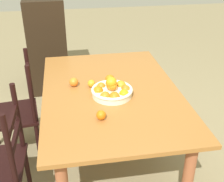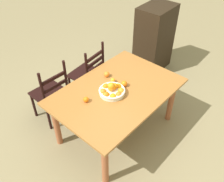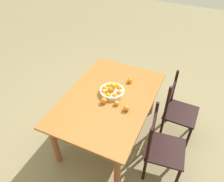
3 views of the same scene
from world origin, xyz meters
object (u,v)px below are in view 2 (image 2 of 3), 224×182
chair_by_cabinet (51,94)px  fruit_bowl (112,90)px  chair_near_window (88,74)px  orange_loose_1 (86,100)px  cabinet (154,39)px  orange_loose_0 (124,84)px  orange_loose_3 (107,74)px  orange_loose_2 (113,80)px  dining_table (117,97)px

chair_by_cabinet → fruit_bowl: 0.95m
chair_near_window → orange_loose_1: (-0.64, -0.66, 0.31)m
cabinet → orange_loose_1: (-2.01, -0.42, 0.17)m
cabinet → orange_loose_0: bearing=-162.0°
chair_near_window → cabinet: (1.37, -0.24, 0.13)m
chair_near_window → fruit_bowl: chair_near_window is taller
fruit_bowl → orange_loose_3: size_ratio=4.35×
orange_loose_1 → orange_loose_2: size_ratio=1.07×
orange_loose_0 → orange_loose_3: size_ratio=1.05×
chair_by_cabinet → orange_loose_2: size_ratio=15.56×
dining_table → fruit_bowl: bearing=176.6°
chair_near_window → chair_by_cabinet: 0.66m
orange_loose_0 → orange_loose_1: orange_loose_0 is taller
dining_table → orange_loose_2: orange_loose_2 is taller
dining_table → chair_by_cabinet: 0.95m
chair_near_window → orange_loose_2: 0.73m
chair_by_cabinet → dining_table: bearing=117.4°
dining_table → cabinet: bearing=18.8°
orange_loose_1 → orange_loose_3: (0.51, 0.15, 0.00)m
chair_by_cabinet → cabinet: 2.06m
fruit_bowl → orange_loose_2: (0.17, 0.14, -0.02)m
orange_loose_1 → cabinet: bearing=11.8°
chair_by_cabinet → orange_loose_3: (0.53, -0.55, 0.32)m
dining_table → orange_loose_1: 0.43m
chair_near_window → orange_loose_3: bearing=68.7°
dining_table → orange_loose_3: orange_loose_3 is taller
cabinet → orange_loose_3: (-1.50, -0.27, 0.18)m
chair_near_window → chair_by_cabinet: chair_by_cabinet is taller
fruit_bowl → orange_loose_2: 0.22m
chair_by_cabinet → chair_near_window: bearing=176.9°
chair_by_cabinet → orange_loose_1: 0.77m
dining_table → orange_loose_2: (0.08, 0.14, 0.13)m
chair_near_window → fruit_bowl: 0.91m
fruit_bowl → orange_loose_1: 0.33m
chair_by_cabinet → cabinet: bearing=173.2°
dining_table → orange_loose_1: orange_loose_1 is taller
chair_near_window → fruit_bowl: size_ratio=2.98×
cabinet → orange_loose_2: (-1.54, -0.41, 0.17)m
orange_loose_2 → cabinet: bearing=14.8°
chair_near_window → cabinet: 1.40m
chair_near_window → orange_loose_0: chair_near_window is taller
dining_table → fruit_bowl: 0.17m
orange_loose_3 → orange_loose_0: bearing=-90.6°
orange_loose_0 → orange_loose_2: bearing=102.7°
dining_table → chair_near_window: 0.84m
cabinet → fruit_bowl: (-1.71, -0.55, 0.19)m
fruit_bowl → orange_loose_0: 0.21m
dining_table → chair_by_cabinet: chair_by_cabinet is taller
chair_near_window → orange_loose_3: chair_near_window is taller
cabinet → orange_loose_2: cabinet is taller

